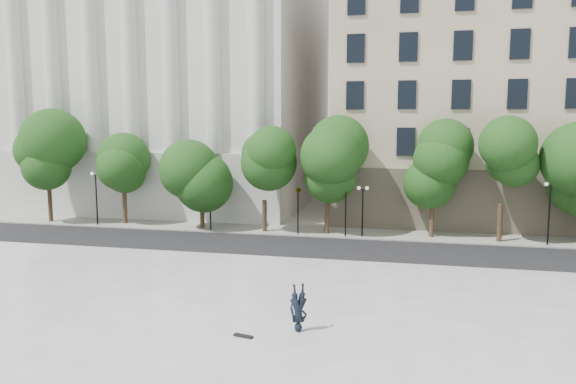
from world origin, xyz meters
name	(u,v)px	position (x,y,z in m)	size (l,w,h in m)	color
ground	(177,356)	(0.00, 0.00, 0.00)	(160.00, 160.00, 0.00)	#A7A59D
plaza	(205,322)	(0.00, 3.00, 0.23)	(44.00, 22.00, 0.45)	silver
street	(283,248)	(0.00, 18.00, 0.01)	(60.00, 8.00, 0.02)	black
far_sidewalk	(300,231)	(0.00, 24.00, 0.06)	(60.00, 4.00, 0.12)	#A29F96
building_west	(172,81)	(-17.00, 38.57, 12.89)	(31.50, 27.65, 25.60)	silver
building_east	(538,94)	(20.00, 38.91, 11.14)	(36.00, 26.15, 23.00)	beige
traffic_light_west	(298,188)	(0.17, 22.30, 3.71)	(0.63, 1.80, 4.21)	black
traffic_light_east	(346,190)	(3.79, 22.30, 3.64)	(0.77, 1.64, 4.15)	black
person_lying	(299,325)	(4.24, 2.32, 0.72)	(0.71, 0.46, 1.94)	black
skateboard	(243,336)	(2.25, 1.27, 0.49)	(0.80, 0.20, 0.08)	black
street_trees	(297,169)	(-0.09, 23.39, 5.06)	(46.71, 5.16, 7.66)	#382619
lamp_posts	(294,197)	(-0.23, 22.60, 2.96)	(35.74, 0.28, 4.55)	black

